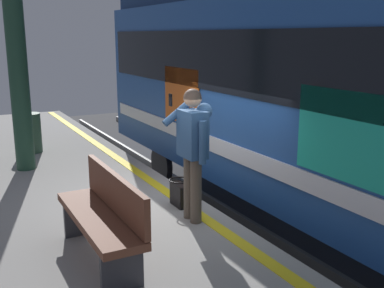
{
  "coord_description": "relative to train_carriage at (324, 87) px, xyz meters",
  "views": [
    {
      "loc": [
        -5.44,
        3.03,
        3.23
      ],
      "look_at": [
        -0.31,
        0.3,
        1.87
      ],
      "focal_mm": 43.44,
      "sensor_mm": 36.0,
      "label": 1
    }
  ],
  "objects": [
    {
      "name": "safety_line",
      "position": [
        0.18,
        2.33,
        -1.5
      ],
      "size": [
        17.54,
        0.16,
        0.01
      ],
      "primitive_type": "cube",
      "color": "yellow",
      "rests_on": "platform"
    },
    {
      "name": "handbag",
      "position": [
        0.09,
        2.4,
        -1.32
      ],
      "size": [
        0.32,
        0.3,
        0.38
      ],
      "color": "black",
      "rests_on": "platform"
    },
    {
      "name": "station_column",
      "position": [
        2.95,
        3.96,
        0.1
      ],
      "size": [
        0.32,
        0.32,
        3.21
      ],
      "primitive_type": "cylinder",
      "color": "#1E3F2D",
      "rests_on": "platform"
    },
    {
      "name": "track_rail_far",
      "position": [
        0.18,
        -0.72,
        -2.39
      ],
      "size": [
        23.27,
        0.08,
        0.16
      ],
      "primitive_type": "cube",
      "color": "slate",
      "rests_on": "ground"
    },
    {
      "name": "track_rail_near",
      "position": [
        0.18,
        0.71,
        -2.39
      ],
      "size": [
        23.27,
        0.08,
        0.16
      ],
      "primitive_type": "cube",
      "color": "slate",
      "rests_on": "ground"
    },
    {
      "name": "passenger",
      "position": [
        -0.43,
        2.47,
        -0.53
      ],
      "size": [
        0.57,
        0.55,
        1.65
      ],
      "color": "brown",
      "rests_on": "platform"
    },
    {
      "name": "trash_bin",
      "position": [
        4.15,
        3.67,
        -1.11
      ],
      "size": [
        0.42,
        0.42,
        0.78
      ],
      "primitive_type": "cylinder",
      "color": "#2D4C38",
      "rests_on": "platform"
    },
    {
      "name": "train_carriage",
      "position": [
        0.0,
        0.0,
        0.0
      ],
      "size": [
        10.47,
        2.99,
        3.86
      ],
      "color": "#1E478C",
      "rests_on": "ground"
    },
    {
      "name": "ground_plane",
      "position": [
        0.18,
        2.03,
        -2.47
      ],
      "size": [
        26.85,
        26.85,
        0.0
      ],
      "primitive_type": "plane",
      "color": "#3D3D3F"
    },
    {
      "name": "bench",
      "position": [
        -0.91,
        3.76,
        -1.01
      ],
      "size": [
        1.72,
        0.44,
        0.9
      ],
      "color": "brown",
      "rests_on": "platform"
    },
    {
      "name": "platform",
      "position": [
        0.18,
        4.19,
        -1.98
      ],
      "size": [
        17.9,
        4.32,
        0.97
      ],
      "primitive_type": "cube",
      "color": "gray",
      "rests_on": "ground"
    }
  ]
}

